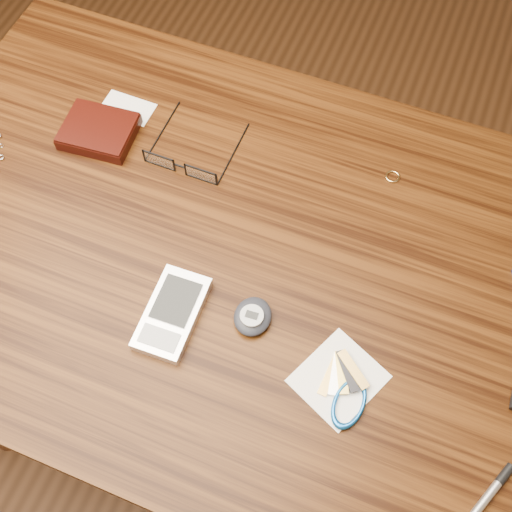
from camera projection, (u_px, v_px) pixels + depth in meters
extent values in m
plane|color=#472814|center=(233.00, 394.00, 1.57)|extent=(3.80, 3.80, 0.00)
cube|color=#351A08|center=(217.00, 251.00, 0.92)|extent=(1.00, 0.70, 0.03)
cylinder|color=#4C2814|center=(97.00, 158.00, 1.46)|extent=(0.05, 0.05, 0.71)
cylinder|color=#4C2814|center=(488.00, 290.00, 1.30)|extent=(0.05, 0.05, 0.71)
cube|color=black|center=(99.00, 132.00, 0.99)|extent=(0.12, 0.10, 0.02)
cube|color=black|center=(97.00, 127.00, 0.98)|extent=(0.11, 0.10, 0.00)
cube|color=silver|center=(127.00, 108.00, 1.02)|extent=(0.08, 0.05, 0.00)
cube|color=black|center=(159.00, 161.00, 0.96)|extent=(0.05, 0.00, 0.03)
cube|color=white|center=(159.00, 161.00, 0.96)|extent=(0.05, 0.00, 0.02)
cylinder|color=black|center=(163.00, 130.00, 1.00)|extent=(0.00, 0.12, 0.00)
cube|color=black|center=(201.00, 175.00, 0.95)|extent=(0.05, 0.00, 0.03)
cube|color=white|center=(201.00, 175.00, 0.95)|extent=(0.05, 0.00, 0.02)
cylinder|color=black|center=(233.00, 153.00, 0.98)|extent=(0.00, 0.12, 0.00)
cube|color=black|center=(180.00, 166.00, 0.95)|extent=(0.02, 0.00, 0.00)
torus|color=#E3BA6E|center=(393.00, 177.00, 0.96)|extent=(0.02, 0.02, 0.00)
torus|color=silver|center=(1.00, 157.00, 0.97)|extent=(0.01, 0.01, 0.00)
torus|color=silver|center=(1.00, 146.00, 0.98)|extent=(0.01, 0.01, 0.01)
cube|color=silver|center=(172.00, 313.00, 0.85)|extent=(0.07, 0.13, 0.02)
cube|color=black|center=(176.00, 300.00, 0.85)|extent=(0.05, 0.07, 0.00)
cube|color=gray|center=(159.00, 338.00, 0.82)|extent=(0.05, 0.03, 0.00)
ellipsoid|color=black|center=(253.00, 316.00, 0.84)|extent=(0.05, 0.06, 0.02)
cylinder|color=#9EA2A6|center=(252.00, 316.00, 0.83)|extent=(0.03, 0.03, 0.00)
cube|color=black|center=(252.00, 315.00, 0.83)|extent=(0.02, 0.01, 0.00)
cube|color=white|center=(339.00, 379.00, 0.81)|extent=(0.13, 0.13, 0.00)
torus|color=#1256AB|center=(349.00, 403.00, 0.79)|extent=(0.06, 0.06, 0.01)
cube|color=olive|center=(330.00, 375.00, 0.81)|extent=(0.02, 0.06, 0.00)
cube|color=silver|center=(336.00, 374.00, 0.81)|extent=(0.02, 0.06, 0.00)
cube|color=#A68D3B|center=(342.00, 372.00, 0.81)|extent=(0.03, 0.06, 0.00)
cube|color=black|center=(347.00, 371.00, 0.81)|extent=(0.04, 0.05, 0.00)
cube|color=olive|center=(353.00, 369.00, 0.81)|extent=(0.05, 0.04, 0.00)
cylinder|color=#ABABAF|center=(480.00, 506.00, 0.74)|extent=(0.06, 0.12, 0.01)
cylinder|color=black|center=(505.00, 474.00, 0.75)|extent=(0.02, 0.03, 0.01)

